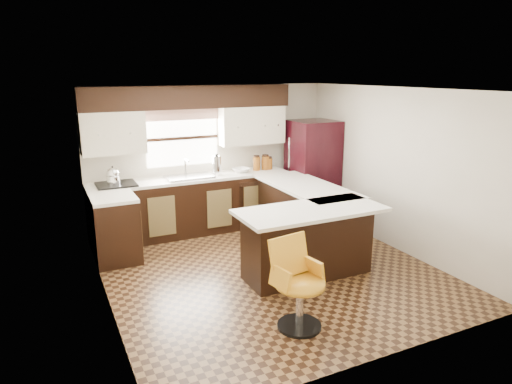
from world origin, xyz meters
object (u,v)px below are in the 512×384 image
peninsula_return (308,243)px  bar_chair (300,286)px  peninsula_long (303,217)px  refrigerator (312,171)px

peninsula_return → bar_chair: 1.29m
peninsula_return → bar_chair: bar_chair is taller
peninsula_long → refrigerator: (0.80, 1.01, 0.44)m
peninsula_long → bar_chair: (-1.27, -2.03, 0.03)m
peninsula_long → peninsula_return: same height
refrigerator → bar_chair: size_ratio=1.86×
peninsula_long → bar_chair: bearing=-122.0°
peninsula_return → bar_chair: (-0.75, -1.06, 0.03)m
peninsula_long → bar_chair: size_ratio=2.03×
peninsula_long → peninsula_return: (-0.53, -0.97, 0.00)m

